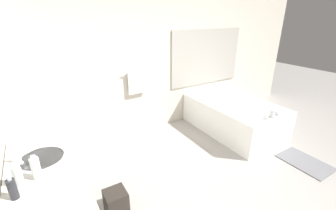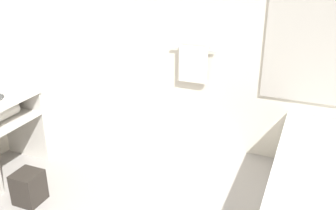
# 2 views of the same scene
# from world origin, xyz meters

# --- Properties ---
(wall_back_with_blinds) EXTENTS (7.40, 0.13, 2.70)m
(wall_back_with_blinds) POSITION_xyz_m (0.05, 2.23, 1.35)
(wall_back_with_blinds) COLOR silver
(wall_back_with_blinds) RESTS_ON ground_plane
(waste_bin) EXTENTS (0.23, 0.23, 0.30)m
(waste_bin) POSITION_xyz_m (-1.30, 0.56, 0.15)
(waste_bin) COLOR #2D2823
(waste_bin) RESTS_ON ground_plane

